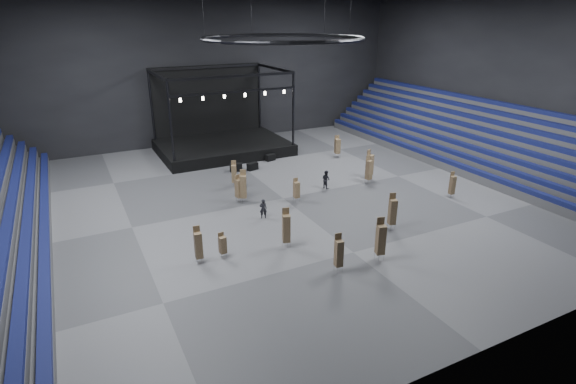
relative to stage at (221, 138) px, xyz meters
name	(u,v)px	position (x,y,z in m)	size (l,w,h in m)	color
floor	(283,198)	(0.00, -16.24, -1.45)	(50.00, 50.00, 0.00)	#545457
wall_back	(204,66)	(0.00, 4.76, 7.55)	(50.00, 0.20, 18.00)	black
wall_front	(518,169)	(0.00, -37.24, 7.55)	(50.00, 0.20, 18.00)	black
wall_right	(503,74)	(25.00, -16.24, 7.55)	(0.20, 42.00, 18.00)	black
bleachers_right	(478,146)	(22.94, -16.24, 0.28)	(7.20, 40.00, 6.40)	#454548
stage	(221,138)	(0.00, 0.00, 0.00)	(14.00, 10.00, 9.20)	black
truss_ring	(283,38)	(0.00, -16.24, 11.55)	(12.30, 12.30, 5.15)	black
flight_case_left	(236,167)	(-1.03, -7.61, -1.04)	(1.22, 0.61, 0.82)	black
flight_case_mid	(253,166)	(0.58, -8.03, -1.08)	(1.11, 0.55, 0.74)	black
flight_case_right	(270,157)	(3.50, -6.03, -1.10)	(1.05, 0.52, 0.70)	black
chair_stack_0	(339,253)	(-2.17, -28.22, -0.17)	(0.51, 0.51, 2.52)	silver
chair_stack_1	(243,186)	(-3.31, -15.46, -0.01)	(0.69, 0.69, 2.82)	silver
chair_stack_2	(452,185)	(12.98, -22.53, -0.28)	(0.46, 0.46, 2.31)	silver
chair_stack_3	(337,146)	(10.56, -8.22, -0.15)	(0.63, 0.63, 2.45)	silver
chair_stack_4	(370,164)	(9.46, -15.59, 0.03)	(0.67, 0.67, 2.90)	silver
chair_stack_5	(234,173)	(-2.66, -11.49, -0.22)	(0.58, 0.58, 2.39)	silver
chair_stack_6	(239,188)	(-3.63, -15.25, -0.20)	(0.63, 0.63, 2.36)	silver
chair_stack_7	(198,245)	(-9.47, -23.43, -0.16)	(0.47, 0.47, 2.53)	silver
chair_stack_8	(392,211)	(4.48, -25.05, -0.04)	(0.61, 0.61, 2.78)	silver
chair_stack_9	(286,228)	(-3.63, -24.04, -0.02)	(0.61, 0.61, 2.82)	silver
chair_stack_10	(296,189)	(0.69, -17.34, -0.36)	(0.47, 0.47, 2.06)	silver
chair_stack_11	(381,239)	(0.96, -28.22, 0.03)	(0.64, 0.64, 2.90)	silver
chair_stack_12	(369,169)	(8.70, -16.47, -0.09)	(0.57, 0.57, 2.67)	silver
chair_stack_13	(223,244)	(-7.92, -23.47, -0.50)	(0.47, 0.47, 1.76)	silver
man_center	(263,209)	(-3.13, -19.09, -0.67)	(0.57, 0.38, 1.57)	black
crew_member	(326,179)	(4.53, -15.76, -0.61)	(0.81, 0.63, 1.68)	black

